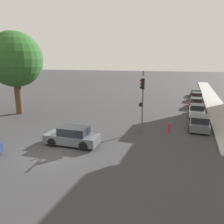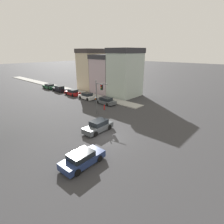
% 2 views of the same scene
% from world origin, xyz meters
% --- Properties ---
extents(ground_plane, '(300.00, 300.00, 0.00)m').
position_xyz_m(ground_plane, '(0.00, 0.00, 0.00)').
color(ground_plane, '#333335').
extents(sidewalk_strip, '(2.81, 60.00, 0.16)m').
position_xyz_m(sidewalk_strip, '(12.98, 33.66, 0.08)').
color(sidewalk_strip, '#9E9E99').
rests_on(sidewalk_strip, ground_plane).
extents(rowhouse_backdrop, '(7.27, 16.85, 10.80)m').
position_xyz_m(rowhouse_backdrop, '(18.03, 16.69, 5.18)').
color(rowhouse_backdrop, '#ADBCB2').
rests_on(rowhouse_backdrop, ground_plane).
extents(traffic_signal, '(0.84, 2.33, 5.76)m').
position_xyz_m(traffic_signal, '(5.16, 6.64, 3.75)').
color(traffic_signal, '#515456').
rests_on(traffic_signal, ground_plane).
extents(crossing_car_0, '(4.42, 2.00, 1.52)m').
position_xyz_m(crossing_car_0, '(0.58, 2.03, 0.71)').
color(crossing_car_0, '#4C5156').
rests_on(crossing_car_0, ground_plane).
extents(crossing_car_1, '(4.43, 2.04, 1.38)m').
position_xyz_m(crossing_car_1, '(-5.50, -2.19, 0.66)').
color(crossing_car_1, navy).
rests_on(crossing_car_1, ground_plane).
extents(parked_car_0, '(2.00, 4.51, 1.38)m').
position_xyz_m(parked_car_0, '(10.32, 10.15, 0.65)').
color(parked_car_0, '#4C5156').
rests_on(parked_car_0, ground_plane).
extents(parked_car_1, '(1.94, 4.03, 1.46)m').
position_xyz_m(parked_car_1, '(10.18, 15.81, 0.68)').
color(parked_car_1, silver).
rests_on(parked_car_1, ground_plane).
extents(parked_car_2, '(2.00, 4.41, 1.44)m').
position_xyz_m(parked_car_2, '(10.20, 21.20, 0.68)').
color(parked_car_2, maroon).
rests_on(parked_car_2, ground_plane).
extents(parked_car_3, '(2.02, 4.62, 1.48)m').
position_xyz_m(parked_car_3, '(10.40, 27.33, 0.69)').
color(parked_car_3, black).
rests_on(parked_car_3, ground_plane).
extents(parked_car_4, '(2.10, 4.26, 1.33)m').
position_xyz_m(parked_car_4, '(10.37, 32.49, 0.65)').
color(parked_car_4, '#194728').
rests_on(parked_car_4, ground_plane).
extents(fire_hydrant, '(0.22, 0.22, 0.92)m').
position_xyz_m(fire_hydrant, '(7.60, 7.84, 0.49)').
color(fire_hydrant, red).
rests_on(fire_hydrant, ground_plane).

